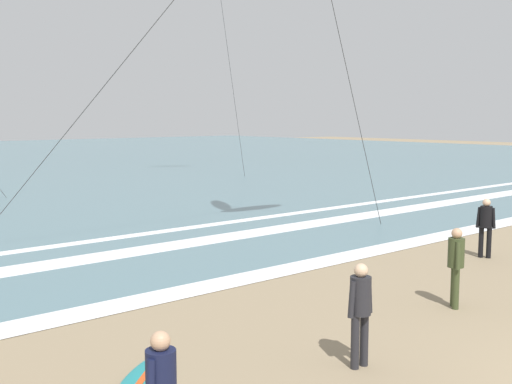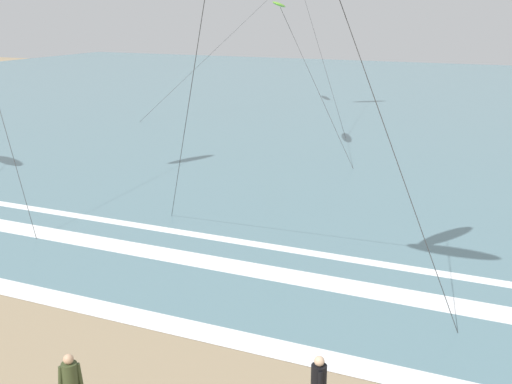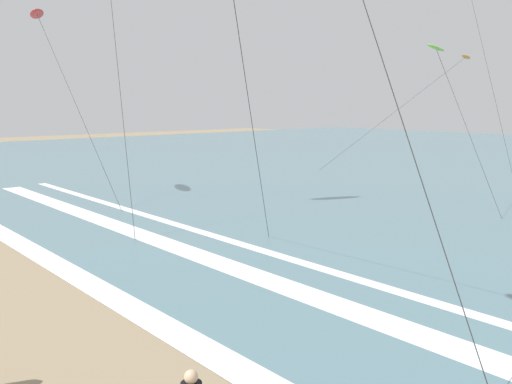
# 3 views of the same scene
# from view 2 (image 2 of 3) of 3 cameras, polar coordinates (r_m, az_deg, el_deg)

# --- Properties ---
(ocean_surface) EXTENTS (140.00, 90.00, 0.01)m
(ocean_surface) POSITION_cam_2_polar(r_m,az_deg,el_deg) (59.07, 14.78, 7.69)
(ocean_surface) COLOR slate
(ocean_surface) RESTS_ON ground
(wave_foam_shoreline) EXTENTS (58.39, 0.90, 0.01)m
(wave_foam_shoreline) POSITION_cam_2_polar(r_m,az_deg,el_deg) (18.13, -10.51, -11.02)
(wave_foam_shoreline) COLOR white
(wave_foam_shoreline) RESTS_ON ocean_surface
(wave_foam_mid_break) EXTENTS (52.64, 1.10, 0.01)m
(wave_foam_mid_break) POSITION_cam_2_polar(r_m,az_deg,el_deg) (20.75, 0.30, -7.11)
(wave_foam_mid_break) COLOR white
(wave_foam_mid_break) RESTS_ON ocean_surface
(wave_foam_outer_break) EXTENTS (52.95, 0.52, 0.01)m
(wave_foam_outer_break) POSITION_cam_2_polar(r_m,az_deg,el_deg) (22.74, 1.57, -4.97)
(wave_foam_outer_break) COLOR white
(wave_foam_outer_break) RESTS_ON ocean_surface
(surfer_right_near) EXTENTS (0.43, 0.41, 1.60)m
(surfer_right_near) POSITION_cam_2_polar(r_m,az_deg,el_deg) (13.87, -16.32, -16.13)
(surfer_right_near) COLOR #384223
(surfer_right_near) RESTS_ON ground
(kite_lime_distant_high) EXTENTS (6.06, 3.54, 8.63)m
(kite_lime_distant_high) POSITION_cam_2_polar(r_m,az_deg,el_deg) (36.49, 2.11, 16.43)
(kite_lime_distant_high) COLOR #70C628
(kite_lime_distant_high) RESTS_ON ground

